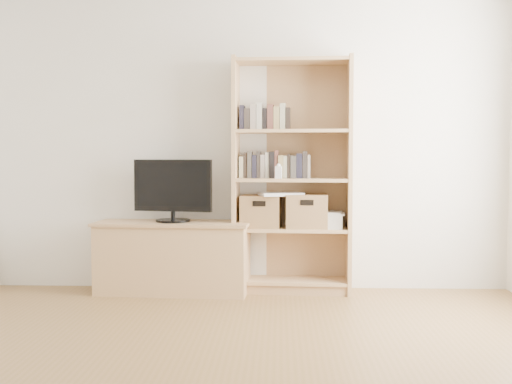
{
  "coord_description": "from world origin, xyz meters",
  "views": [
    {
      "loc": [
        0.27,
        -3.13,
        1.18
      ],
      "look_at": [
        0.08,
        1.9,
        0.88
      ],
      "focal_mm": 45.0,
      "sensor_mm": 36.0,
      "label": 1
    }
  ],
  "objects_px": {
    "tv_stand": "(173,259)",
    "television": "(173,190)",
    "bookshelf": "(292,176)",
    "baby_monitor": "(279,172)",
    "basket_left": "(261,211)",
    "laptop": "(281,194)",
    "basket_right": "(306,211)"
  },
  "relations": [
    {
      "from": "tv_stand",
      "to": "television",
      "type": "distance_m",
      "value": 0.58
    },
    {
      "from": "bookshelf",
      "to": "baby_monitor",
      "type": "bearing_deg",
      "value": -135.0
    },
    {
      "from": "baby_monitor",
      "to": "basket_left",
      "type": "bearing_deg",
      "value": 153.3
    },
    {
      "from": "bookshelf",
      "to": "baby_monitor",
      "type": "height_order",
      "value": "bookshelf"
    },
    {
      "from": "baby_monitor",
      "to": "basket_left",
      "type": "distance_m",
      "value": 0.39
    },
    {
      "from": "baby_monitor",
      "to": "basket_left",
      "type": "xyz_separation_m",
      "value": [
        -0.15,
        0.11,
        -0.34
      ]
    },
    {
      "from": "tv_stand",
      "to": "laptop",
      "type": "relative_size",
      "value": 3.61
    },
    {
      "from": "tv_stand",
      "to": "basket_right",
      "type": "relative_size",
      "value": 3.66
    },
    {
      "from": "television",
      "to": "laptop",
      "type": "xyz_separation_m",
      "value": [
        0.91,
        0.04,
        -0.03
      ]
    },
    {
      "from": "baby_monitor",
      "to": "basket_right",
      "type": "bearing_deg",
      "value": 31.8
    },
    {
      "from": "bookshelf",
      "to": "basket_left",
      "type": "xyz_separation_m",
      "value": [
        -0.27,
        0.01,
        -0.31
      ]
    },
    {
      "from": "bookshelf",
      "to": "laptop",
      "type": "bearing_deg",
      "value": -167.55
    },
    {
      "from": "baby_monitor",
      "to": "tv_stand",
      "type": "bearing_deg",
      "value": -172.36
    },
    {
      "from": "bookshelf",
      "to": "television",
      "type": "xyz_separation_m",
      "value": [
        -1.01,
        -0.06,
        -0.12
      ]
    },
    {
      "from": "tv_stand",
      "to": "bookshelf",
      "type": "distance_m",
      "value": 1.24
    },
    {
      "from": "television",
      "to": "basket_right",
      "type": "height_order",
      "value": "television"
    },
    {
      "from": "television",
      "to": "baby_monitor",
      "type": "xyz_separation_m",
      "value": [
        0.9,
        -0.04,
        0.15
      ]
    },
    {
      "from": "baby_monitor",
      "to": "laptop",
      "type": "xyz_separation_m",
      "value": [
        0.02,
        0.09,
        -0.19
      ]
    },
    {
      "from": "bookshelf",
      "to": "baby_monitor",
      "type": "xyz_separation_m",
      "value": [
        -0.12,
        -0.1,
        0.03
      ]
    },
    {
      "from": "basket_left",
      "to": "tv_stand",
      "type": "bearing_deg",
      "value": -169.73
    },
    {
      "from": "television",
      "to": "basket_right",
      "type": "xyz_separation_m",
      "value": [
        1.13,
        0.05,
        -0.18
      ]
    },
    {
      "from": "television",
      "to": "basket_left",
      "type": "distance_m",
      "value": 0.77
    },
    {
      "from": "baby_monitor",
      "to": "basket_right",
      "type": "distance_m",
      "value": 0.42
    },
    {
      "from": "bookshelf",
      "to": "television",
      "type": "distance_m",
      "value": 1.02
    },
    {
      "from": "tv_stand",
      "to": "television",
      "type": "bearing_deg",
      "value": 4.06
    },
    {
      "from": "tv_stand",
      "to": "television",
      "type": "height_order",
      "value": "television"
    },
    {
      "from": "television",
      "to": "baby_monitor",
      "type": "height_order",
      "value": "television"
    },
    {
      "from": "television",
      "to": "basket_left",
      "type": "relative_size",
      "value": 2.04
    },
    {
      "from": "bookshelf",
      "to": "television",
      "type": "bearing_deg",
      "value": -173.56
    },
    {
      "from": "bookshelf",
      "to": "basket_right",
      "type": "distance_m",
      "value": 0.32
    },
    {
      "from": "tv_stand",
      "to": "television",
      "type": "xyz_separation_m",
      "value": [
        0.0,
        0.0,
        0.58
      ]
    },
    {
      "from": "tv_stand",
      "to": "baby_monitor",
      "type": "height_order",
      "value": "baby_monitor"
    }
  ]
}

